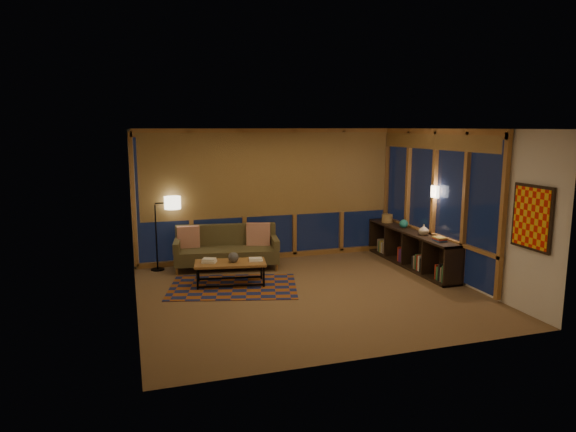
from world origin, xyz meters
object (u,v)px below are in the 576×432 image
object	(u,v)px
sofa	(227,248)
floor_lamp	(156,234)
coffee_table	(230,273)
bookshelf	(411,249)

from	to	relation	value
sofa	floor_lamp	bearing A→B (deg)	176.67
sofa	coffee_table	distance (m)	1.09
coffee_table	floor_lamp	bearing A→B (deg)	140.18
sofa	bookshelf	distance (m)	3.63
floor_lamp	bookshelf	world-z (taller)	floor_lamp
bookshelf	floor_lamp	bearing A→B (deg)	165.67
sofa	coffee_table	bearing A→B (deg)	-88.20
sofa	floor_lamp	world-z (taller)	floor_lamp
coffee_table	bookshelf	size ratio (longest dim) A/B	0.43
floor_lamp	coffee_table	bearing A→B (deg)	-49.50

